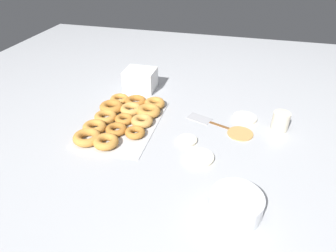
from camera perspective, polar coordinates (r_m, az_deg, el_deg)
The scene contains 10 objects.
ground_plane at distance 1.23m, azimuth 3.65°, elevation -2.93°, with size 3.00×3.00×0.00m, color #B2B5BA.
pancake_0 at distance 1.23m, azimuth 3.57°, elevation -2.77°, with size 0.08×0.08×0.01m, color beige.
pancake_1 at distance 1.41m, azimuth 14.42°, elevation 1.47°, with size 0.11×0.11×0.01m, color silver.
pancake_2 at distance 1.31m, azimuth 13.61°, elevation -1.32°, with size 0.11×0.11×0.01m, color tan.
pancake_3 at distance 1.15m, azimuth 6.00°, elevation -5.98°, with size 0.11×0.11×0.01m, color silver.
donut_tray at distance 1.36m, azimuth -8.67°, elevation 1.54°, with size 0.46×0.30×0.04m.
batter_bowl at distance 0.95m, azimuth 12.79°, elevation -14.39°, with size 0.16×0.16×0.07m.
container_stack at distance 1.63m, azimuth -5.29°, elevation 8.79°, with size 0.13×0.16×0.11m.
paper_cup at distance 1.37m, azimuth 20.65°, elevation 0.86°, with size 0.07×0.07×0.08m.
spatula at distance 1.37m, azimuth 6.96°, elevation 1.14°, with size 0.11×0.24×0.01m.
Camera 1 is at (0.98, 0.17, 0.73)m, focal length 32.00 mm.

